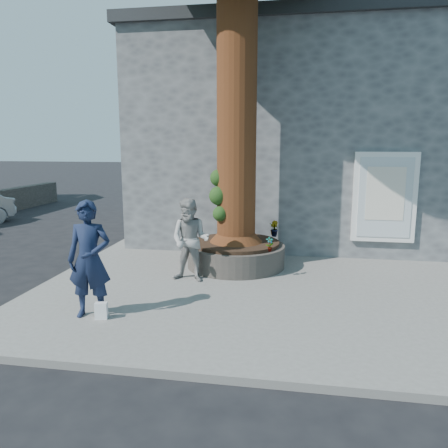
# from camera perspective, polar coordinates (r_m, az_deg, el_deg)

# --- Properties ---
(ground) EXTENTS (120.00, 120.00, 0.00)m
(ground) POSITION_cam_1_polar(r_m,az_deg,el_deg) (8.80, -5.56, -9.50)
(ground) COLOR black
(ground) RESTS_ON ground
(pavement) EXTENTS (9.00, 8.00, 0.12)m
(pavement) POSITION_cam_1_polar(r_m,az_deg,el_deg) (9.47, 4.93, -7.65)
(pavement) COLOR slate
(pavement) RESTS_ON ground
(yellow_line) EXTENTS (0.10, 30.00, 0.01)m
(yellow_line) POSITION_cam_1_polar(r_m,az_deg,el_deg) (10.83, -19.98, -6.23)
(yellow_line) COLOR yellow
(yellow_line) RESTS_ON ground
(stone_shop) EXTENTS (10.30, 8.30, 6.30)m
(stone_shop) POSITION_cam_1_polar(r_m,az_deg,el_deg) (15.17, 10.99, 10.90)
(stone_shop) COLOR #515356
(stone_shop) RESTS_ON ground
(planter) EXTENTS (2.30, 2.30, 0.60)m
(planter) POSITION_cam_1_polar(r_m,az_deg,el_deg) (10.40, 1.58, -3.93)
(planter) COLOR black
(planter) RESTS_ON pavement
(man) EXTENTS (0.78, 0.56, 1.98)m
(man) POSITION_cam_1_polar(r_m,az_deg,el_deg) (7.59, -17.18, -4.44)
(man) COLOR #141E39
(man) RESTS_ON pavement
(woman) EXTENTS (0.93, 0.76, 1.76)m
(woman) POSITION_cam_1_polar(r_m,az_deg,el_deg) (9.19, -4.41, -2.12)
(woman) COLOR #9C9995
(woman) RESTS_ON pavement
(shopping_bag) EXTENTS (0.22, 0.16, 0.28)m
(shopping_bag) POSITION_cam_1_polar(r_m,az_deg,el_deg) (7.67, -15.74, -10.85)
(shopping_bag) COLOR white
(shopping_bag) RESTS_ON pavement
(plant_a) EXTENTS (0.20, 0.17, 0.31)m
(plant_a) POSITION_cam_1_polar(r_m,az_deg,el_deg) (9.38, 6.00, -2.65)
(plant_a) COLOR gray
(plant_a) RESTS_ON planter
(plant_b) EXTENTS (0.28, 0.29, 0.39)m
(plant_b) POSITION_cam_1_polar(r_m,az_deg,el_deg) (10.92, 6.56, -0.59)
(plant_b) COLOR gray
(plant_b) RESTS_ON planter
(plant_c) EXTENTS (0.19, 0.19, 0.30)m
(plant_c) POSITION_cam_1_polar(r_m,az_deg,el_deg) (11.04, 6.59, -0.70)
(plant_c) COLOR gray
(plant_c) RESTS_ON planter
(plant_d) EXTENTS (0.29, 0.32, 0.30)m
(plant_d) POSITION_cam_1_polar(r_m,az_deg,el_deg) (11.04, 6.59, -0.69)
(plant_d) COLOR gray
(plant_d) RESTS_ON planter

